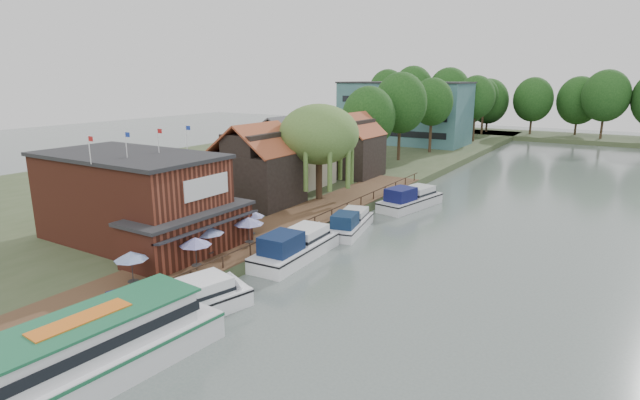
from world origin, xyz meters
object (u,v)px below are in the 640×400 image
Objects in this scene: willow at (319,153)px; cruiser_0 at (176,301)px; swan at (113,352)px; tour_boat at (69,357)px; umbrella_4 at (251,224)px; cruiser_1 at (296,243)px; cruiser_3 at (411,196)px; pub at (148,200)px; cottage_b at (289,151)px; umbrella_1 at (196,254)px; hotel_block at (404,112)px; umbrella_2 at (208,242)px; umbrella_3 at (249,232)px; cruiser_2 at (350,220)px; cottage_a at (257,164)px; umbrella_0 at (132,269)px; cottage_c at (352,145)px.

willow is 1.00× the size of cruiser_0.
tour_boat is at bearing -70.81° from swan.
umbrella_4 is 0.22× the size of cruiser_1.
cruiser_3 is at bearing 82.72° from cruiser_1.
cottage_b is at bearing 99.09° from pub.
pub is 1.92× the size of willow.
umbrella_1 is 8.47m from cruiser_1.
hotel_block is at bearing 94.97° from cottage_b.
umbrella_3 is at bearing 74.52° from umbrella_2.
cruiser_3 is at bearing 70.99° from cruiser_2.
cottage_a is 0.56× the size of tour_boat.
cruiser_2 is at bearing -71.90° from hotel_block.
umbrella_3 is (15.25, -67.39, -4.86)m from hotel_block.
umbrella_4 is (9.98, -19.64, -2.96)m from cottage_b.
umbrella_0 is at bearing -169.01° from cruiser_0.
cottage_c is 30.41m from cruiser_1.
cottage_b is 33.13m from umbrella_0.
umbrella_2 is 0.23× the size of cruiser_0.
hotel_block is 68.10m from cruiser_1.
cruiser_3 is (1.69, 32.40, -0.01)m from cruiser_0.
cruiser_2 is 0.88× the size of cruiser_3.
cottage_a is 0.82× the size of willow.
umbrella_2 is (2.78, -19.89, -3.93)m from willow.
hotel_block reaches higher than umbrella_2.
cottage_b is 9.85m from cottage_c.
cruiser_0 is 32.45m from cruiser_3.
willow is at bearing 107.28° from tour_boat.
hotel_block is 10.69× the size of umbrella_0.
hotel_block is 10.69× the size of umbrella_1.
umbrella_3 is (3.75, -16.39, -3.93)m from willow.
cottage_b is 21.82× the size of swan.
umbrella_2 reaches higher than tour_boat.
umbrella_3 is (1.20, 10.03, 0.00)m from umbrella_0.
pub is 2.33× the size of cottage_a.
pub is 8.42× the size of umbrella_4.
umbrella_4 is at bearing -95.33° from cruiser_3.
swan is (10.34, -45.20, -5.03)m from cottage_c.
hotel_block reaches higher than cottage_a.
cottage_c reaches higher than umbrella_0.
cottage_b is 4.04× the size of umbrella_1.
umbrella_1 is at bearing 112.63° from tour_boat.
cruiser_1 is at bearing 104.59° from cruiser_0.
cruiser_0 is at bearing -65.80° from cottage_b.
tour_boat is (5.05, -14.17, -0.60)m from umbrella_2.
cruiser_2 is at bearing 53.72° from pub.
cruiser_3 is at bearing 77.55° from umbrella_2.
tour_boat reaches higher than cruiser_2.
umbrella_4 is (2.48, -14.64, -3.93)m from willow.
cottage_a is at bearing -129.40° from cruiser_3.
umbrella_1 is 1.00× the size of umbrella_4.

